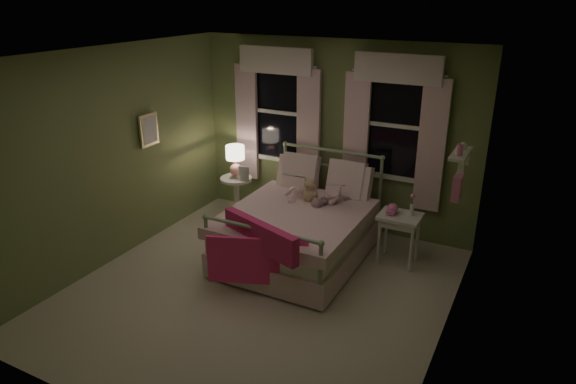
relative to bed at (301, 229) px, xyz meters
The scene contains 18 objects.
room_shell 1.33m from the bed, 93.28° to the right, with size 4.20×4.20×4.20m.
bed is the anchor object (origin of this frame).
pink_throw 1.05m from the bed, 90.00° to the right, with size 1.07×0.52×0.71m.
child_left 0.76m from the bed, 123.60° to the left, with size 0.28×0.18×0.76m, color #F7D1DD.
child_right 0.75m from the bed, 56.40° to the left, with size 0.36×0.28×0.75m, color #F7D1DD.
book_left 0.66m from the bed, 148.52° to the left, with size 0.20×0.27×0.03m, color beige.
book_right 0.63m from the bed, 31.48° to the left, with size 0.20×0.27×0.02m, color beige.
teddy_bear 0.49m from the bed, 90.00° to the left, with size 0.24×0.20×0.32m.
nightstand_left 1.46m from the bed, 155.79° to the left, with size 0.46×0.46×0.65m.
table_lamp 1.57m from the bed, 155.79° to the left, with size 0.27×0.27×0.45m.
book_nightstand 1.36m from the bed, 157.16° to the left, with size 0.16×0.22×0.02m, color beige.
nightstand_right 1.22m from the bed, 18.93° to the left, with size 0.50×0.40×0.64m.
pink_toy 1.16m from the bed, 20.36° to the left, with size 0.14×0.18×0.14m.
bud_vase 1.40m from the bed, 19.29° to the left, with size 0.06×0.06×0.28m.
window_left 1.87m from the bed, 130.29° to the left, with size 1.34×0.13×1.96m.
window_right 1.82m from the bed, 53.34° to the left, with size 1.34×0.13×1.96m.
wall_shelf 2.18m from the bed, ahead, with size 0.15×0.50×0.60m.
framed_picture 2.32m from the bed, 169.74° to the right, with size 0.03×0.32×0.42m.
Camera 1 is at (2.58, -4.28, 3.17)m, focal length 32.00 mm.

